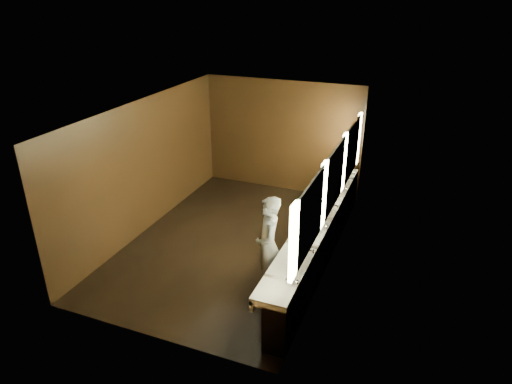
# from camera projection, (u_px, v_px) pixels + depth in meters

# --- Properties ---
(floor) EXTENTS (6.00, 6.00, 0.00)m
(floor) POSITION_uv_depth(u_px,v_px,m) (234.00, 242.00, 9.45)
(floor) COLOR black
(floor) RESTS_ON ground
(ceiling) EXTENTS (4.00, 6.00, 0.02)m
(ceiling) POSITION_uv_depth(u_px,v_px,m) (231.00, 109.00, 8.29)
(ceiling) COLOR #2D2D2B
(ceiling) RESTS_ON wall_back
(wall_back) EXTENTS (4.00, 0.02, 2.80)m
(wall_back) POSITION_uv_depth(u_px,v_px,m) (282.00, 136.00, 11.40)
(wall_back) COLOR black
(wall_back) RESTS_ON floor
(wall_front) EXTENTS (4.00, 0.02, 2.80)m
(wall_front) POSITION_uv_depth(u_px,v_px,m) (144.00, 258.00, 6.33)
(wall_front) COLOR black
(wall_front) RESTS_ON floor
(wall_left) EXTENTS (0.02, 6.00, 2.80)m
(wall_left) POSITION_uv_depth(u_px,v_px,m) (146.00, 166.00, 9.54)
(wall_left) COLOR black
(wall_left) RESTS_ON floor
(wall_right) EXTENTS (0.02, 6.00, 2.80)m
(wall_right) POSITION_uv_depth(u_px,v_px,m) (334.00, 196.00, 8.20)
(wall_right) COLOR black
(wall_right) RESTS_ON floor
(sink_counter) EXTENTS (0.55, 5.40, 1.01)m
(sink_counter) POSITION_uv_depth(u_px,v_px,m) (320.00, 237.00, 8.64)
(sink_counter) COLOR black
(sink_counter) RESTS_ON floor
(mirror_band) EXTENTS (0.06, 5.03, 1.15)m
(mirror_band) POSITION_uv_depth(u_px,v_px,m) (334.00, 178.00, 8.06)
(mirror_band) COLOR #F9F9BB
(mirror_band) RESTS_ON wall_right
(person) EXTENTS (0.65, 0.76, 1.76)m
(person) POSITION_uv_depth(u_px,v_px,m) (268.00, 245.00, 7.63)
(person) COLOR #89A6CD
(person) RESTS_ON floor
(trash_bin) EXTENTS (0.40, 0.40, 0.53)m
(trash_bin) POSITION_uv_depth(u_px,v_px,m) (273.00, 308.00, 7.10)
(trash_bin) COLOR black
(trash_bin) RESTS_ON floor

